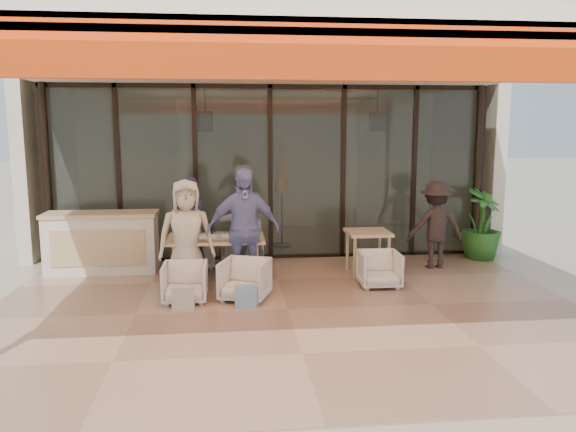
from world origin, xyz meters
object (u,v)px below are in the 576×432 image
Objects in this scene: chair_far_left at (193,251)px; host_counter at (102,242)px; dining_table at (215,240)px; diner_navy at (190,227)px; side_chair at (379,268)px; chair_near_right at (245,278)px; chair_far_right at (242,248)px; chair_near_left at (185,281)px; side_table at (368,237)px; diner_cream at (186,236)px; standing_woman at (435,226)px; diner_periwinkle at (243,230)px; potted_palm at (482,224)px; diner_grey at (242,220)px.

host_counter is at bearing -11.62° from chair_far_left.
dining_table is 0.62m from diner_navy.
chair_near_right is at bearing -166.35° from side_chair.
dining_table is at bearing -22.87° from host_counter.
host_counter is 2.70× the size of chair_far_right.
side_table is (2.92, 1.18, 0.32)m from chair_near_left.
diner_cream reaches higher than diner_navy.
chair_far_left is 0.84m from chair_far_right.
dining_table is at bearing 6.78° from standing_woman.
chair_near_right is 3.67m from standing_woman.
diner_periwinkle is 4.70m from potted_palm.
diner_grey is (0.00, 1.40, 0.59)m from chair_near_right.
diner_grey reaches higher than potted_palm.
chair_near_left is 1.49m from diner_navy.
dining_table is 0.81× the size of diner_grey.
diner_cream is (-0.84, -0.90, -0.07)m from diner_grey.
dining_table is 2.39× the size of chair_near_left.
side_table is at bearing 6.53° from diner_cream.
side_table is (2.92, 0.68, -0.21)m from diner_cream.
potted_palm is (4.44, 1.53, -0.26)m from diner_periwinkle.
side_chair is 2.87m from potted_palm.
side_chair is (0.00, -0.75, -0.33)m from side_table.
chair_near_left is at bearing -158.99° from potted_palm.
diner_periwinkle is 3.47m from standing_woman.
diner_navy is 2.93m from side_table.
chair_near_right is 4.89m from potted_palm.
dining_table reaches higher than chair_near_left.
dining_table is 2.40× the size of chair_far_left.
diner_periwinkle is (0.84, 0.50, 0.61)m from chair_near_left.
chair_near_left is 0.73m from diner_cream.
dining_table reaches higher than chair_far_left.
standing_woman is at bearing 7.64° from dining_table.
potted_palm is at bearing 12.40° from dining_table.
potted_palm is (1.10, 0.57, -0.10)m from standing_woman.
chair_near_left is (-0.84, -1.90, -0.03)m from chair_far_right.
diner_cream is at bearing 90.43° from chair_near_left.
chair_near_right is 0.35× the size of diner_periwinkle.
chair_far_right is at bearing 84.11° from diner_periwinkle.
dining_table is at bearing 170.04° from side_chair.
host_counter is at bearing -25.44° from diner_grey.
diner_periwinkle is (0.43, -0.46, 0.24)m from dining_table.
diner_navy is at bearing 163.50° from side_chair.
host_counter is 1.39× the size of potted_palm.
host_counter is at bearing 133.18° from diner_cream.
dining_table is at bearing 67.15° from chair_near_left.
chair_far_left is 1.50m from diner_cream.
side_chair is at bearing -177.49° from diner_navy.
host_counter is 4.61m from side_chair.
diner_cream is 1.11× the size of standing_woman.
chair_far_left is 2.08m from chair_near_right.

